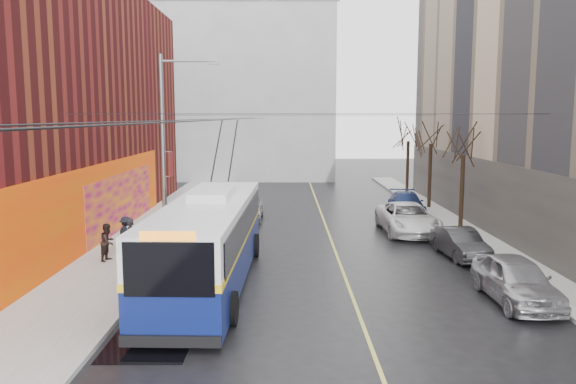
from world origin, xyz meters
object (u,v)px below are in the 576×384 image
streetlight_pole (167,150)px  parked_car_a (516,280)px  pedestrian_a (132,239)px  trolleybus (209,240)px  tree_far (409,131)px  pedestrian_c (126,234)px  following_car (248,207)px  pedestrian_b (108,242)px  tree_mid (431,132)px  parked_car_b (460,243)px  parked_car_d (406,203)px  parked_car_c (408,218)px  tree_near (464,141)px

streetlight_pole → parked_car_a: size_ratio=1.94×
pedestrian_a → streetlight_pole: bearing=-63.9°
trolleybus → parked_car_a: trolleybus is taller
tree_far → pedestrian_c: bearing=-131.2°
trolleybus → following_car: (0.55, 13.42, -0.94)m
pedestrian_c → tree_far: bearing=-86.4°
pedestrian_b → tree_far: bearing=-25.9°
streetlight_pole → trolleybus: (2.41, -4.32, -3.14)m
tree_mid → tree_far: 7.00m
streetlight_pole → tree_far: streetlight_pole is taller
following_car → pedestrian_b: pedestrian_b is taller
tree_far → parked_car_b: size_ratio=1.64×
pedestrian_b → parked_car_d: bearing=-38.2°
tree_mid → tree_far: size_ratio=1.02×
tree_far → following_car: tree_far is taller
parked_car_a → parked_car_d: 17.42m
streetlight_pole → parked_car_d: size_ratio=1.82×
pedestrian_c → parked_car_a: bearing=-159.4°
parked_car_d → trolleybus: bearing=-120.8°
parked_car_c → pedestrian_b: bearing=-157.2°
parked_car_c → tree_mid: bearing=66.8°
tree_near → parked_car_c: (-3.20, -0.95, -4.16)m
tree_mid → parked_car_c: 9.65m
streetlight_pole → tree_far: (15.14, 20.00, 0.30)m
trolleybus → tree_near: bearing=40.8°
parked_car_b → pedestrian_c: (-15.18, 0.73, 0.30)m
pedestrian_c → parked_car_c: bearing=-116.6°
tree_mid → pedestrian_c: tree_mid is taller
trolleybus → parked_car_b: trolleybus is taller
tree_near → pedestrian_c: tree_near is taller
streetlight_pole → pedestrian_b: streetlight_pole is taller
tree_far → streetlight_pole: bearing=-127.1°
parked_car_c → following_car: (-8.98, 4.04, -0.04)m
parked_car_b → parked_car_a: bearing=-95.9°
pedestrian_b → tree_near: bearing=-53.8°
parked_car_d → pedestrian_c: pedestrian_c is taller
streetlight_pole → trolleybus: streetlight_pole is taller
tree_mid → pedestrian_b: tree_mid is taller
pedestrian_c → tree_mid: bearing=-98.9°
pedestrian_c → following_car: bearing=-75.0°
parked_car_c → pedestrian_b: size_ratio=3.62×
parked_car_d → following_car: size_ratio=1.09×
tree_far → tree_mid: bearing=-90.0°
trolleybus → parked_car_b: bearing=21.9°
parked_car_d → parked_car_c: bearing=-97.2°
parked_car_a → tree_near: bearing=80.3°
tree_far → parked_car_d: 10.28m
parked_car_d → pedestrian_c: bearing=-140.8°
tree_mid → parked_car_c: size_ratio=1.14×
parked_car_a → following_car: (-10.18, 15.57, -0.02)m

